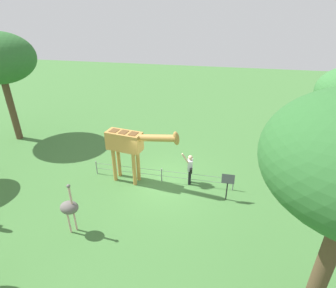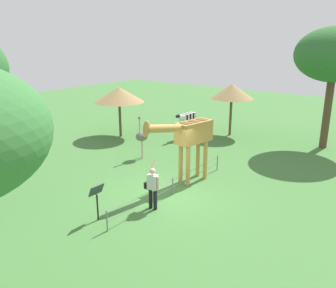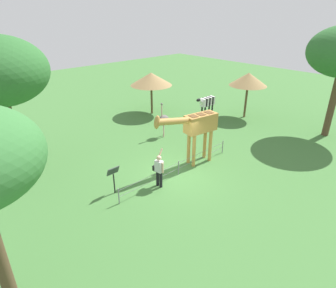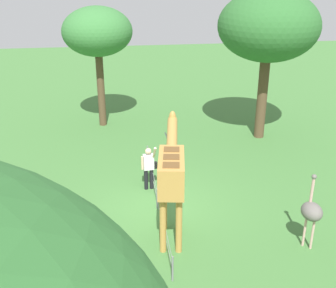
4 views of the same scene
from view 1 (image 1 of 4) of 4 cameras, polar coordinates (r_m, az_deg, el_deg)
ground_plane at (r=13.71m, az=-1.40°, el=-8.06°), size 60.00×60.00×0.00m
giraffe at (r=12.85m, az=-8.05°, el=-0.02°), size 3.66×1.04×3.13m
visitor at (r=13.18m, az=4.64°, el=-5.03°), size 0.56×0.58×1.76m
ostrich at (r=11.01m, az=-20.12°, el=-12.51°), size 0.70×0.56×2.25m
info_sign at (r=12.34m, az=12.50°, el=-7.90°), size 0.56×0.21×1.32m
wire_fence at (r=13.54m, az=-1.35°, el=-6.48°), size 7.05×0.05×0.75m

